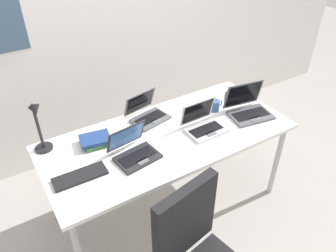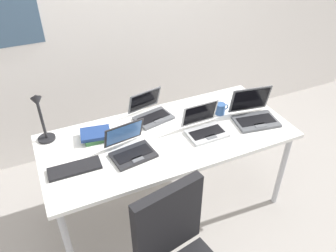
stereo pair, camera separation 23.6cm
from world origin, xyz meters
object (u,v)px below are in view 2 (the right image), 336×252
desk_lamp (42,119)px  cell_phone (237,100)px  external_keyboard (75,168)px  book_stack (95,135)px  computer_mouse (200,111)px  coffee_mug (220,109)px  laptop_back_right (130,148)px  laptop_near_lamp (151,112)px  laptop_front_right (205,127)px  laptop_by_keyboard (254,114)px  pill_bottle (258,101)px

desk_lamp → cell_phone: desk_lamp is taller
desk_lamp → cell_phone: 1.53m
external_keyboard → book_stack: size_ratio=1.44×
computer_mouse → coffee_mug: 0.16m
desk_lamp → book_stack: 0.37m
laptop_back_right → computer_mouse: size_ratio=3.23×
laptop_near_lamp → external_keyboard: laptop_near_lamp is taller
laptop_front_right → coffee_mug: 0.28m
laptop_front_right → coffee_mug: laptop_front_right is taller
laptop_near_lamp → book_stack: 0.47m
computer_mouse → laptop_by_keyboard: bearing=-67.7°
laptop_back_right → computer_mouse: laptop_back_right is taller
cell_phone → pill_bottle: pill_bottle is taller
laptop_front_right → cell_phone: bearing=29.5°
laptop_back_right → laptop_by_keyboard: bearing=-0.9°
laptop_front_right → book_stack: laptop_front_right is taller
pill_bottle → laptop_front_right: bearing=-166.3°
laptop_by_keyboard → computer_mouse: (-0.33, 0.24, -0.03)m
external_keyboard → computer_mouse: computer_mouse is taller
laptop_near_lamp → coffee_mug: laptop_near_lamp is taller
laptop_near_lamp → cell_phone: size_ratio=2.33×
laptop_by_keyboard → laptop_front_right: size_ratio=1.27×
external_keyboard → cell_phone: external_keyboard is taller
laptop_front_right → external_keyboard: size_ratio=0.85×
desk_lamp → computer_mouse: (1.15, -0.12, -0.18)m
laptop_front_right → pill_bottle: size_ratio=3.56×
cell_phone → coffee_mug: bearing=-113.0°
computer_mouse → pill_bottle: (0.48, -0.09, 0.02)m
cell_phone → computer_mouse: bearing=-131.5°
cell_phone → book_stack: 1.20m
pill_bottle → computer_mouse: bearing=169.5°
laptop_near_lamp → laptop_back_right: size_ratio=1.02×
desk_lamp → cell_phone: bearing=-3.3°
laptop_back_right → external_keyboard: bearing=-178.8°
laptop_back_right → laptop_near_lamp: bearing=50.3°
laptop_back_right → cell_phone: bearing=14.4°
desk_lamp → laptop_front_right: bearing=-18.4°
pill_bottle → desk_lamp: bearing=172.6°
coffee_mug → cell_phone: bearing=23.8°
laptop_front_right → external_keyboard: laptop_front_right is taller
pill_bottle → coffee_mug: bearing=176.4°
laptop_near_lamp → laptop_back_right: 0.45m
laptop_by_keyboard → coffee_mug: laptop_by_keyboard is taller
laptop_back_right → laptop_front_right: laptop_front_right is taller
laptop_by_keyboard → laptop_front_right: (-0.42, 0.02, -0.00)m
pill_bottle → book_stack: pill_bottle is taller
laptop_front_right → cell_phone: size_ratio=2.07×
laptop_by_keyboard → computer_mouse: laptop_by_keyboard is taller
laptop_near_lamp → pill_bottle: bearing=-13.4°
laptop_front_right → external_keyboard: (-0.94, -0.01, -0.03)m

